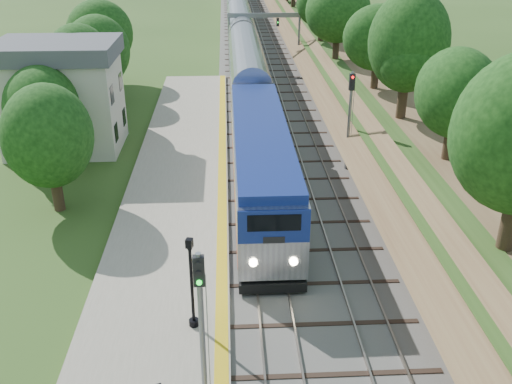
{
  "coord_description": "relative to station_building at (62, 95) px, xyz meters",
  "views": [
    {
      "loc": [
        -1.9,
        -11.32,
        15.76
      ],
      "look_at": [
        -0.5,
        15.63,
        2.8
      ],
      "focal_mm": 40.0,
      "sensor_mm": 36.0,
      "label": 1
    }
  ],
  "objects": [
    {
      "name": "train",
      "position": [
        14.0,
        54.28,
        -1.69
      ],
      "size": [
        3.21,
        150.57,
        4.73
      ],
      "color": "black",
      "rests_on": "trackbed"
    },
    {
      "name": "signal_gantry",
      "position": [
        16.47,
        24.99,
        0.73
      ],
      "size": [
        8.4,
        0.38,
        6.2
      ],
      "color": "slate",
      "rests_on": "ground"
    },
    {
      "name": "signal_farside",
      "position": [
        20.2,
        -5.36,
        0.16
      ],
      "size": [
        0.37,
        0.29,
        6.76
      ],
      "color": "slate",
      "rests_on": "ground"
    },
    {
      "name": "station_building",
      "position": [
        0.0,
        0.0,
        0.0
      ],
      "size": [
        8.6,
        6.6,
        8.0
      ],
      "color": "beige",
      "rests_on": "ground"
    },
    {
      "name": "platform",
      "position": [
        8.8,
        -14.0,
        -3.9
      ],
      "size": [
        6.4,
        68.0,
        0.38
      ],
      "primitive_type": "cube",
      "color": "gray",
      "rests_on": "ground"
    },
    {
      "name": "lamppost_far",
      "position": [
        10.49,
        -22.09,
        -1.85
      ],
      "size": [
        0.41,
        0.41,
        4.17
      ],
      "color": "black",
      "rests_on": "platform"
    },
    {
      "name": "embankment",
      "position": [
        24.35,
        30.0,
        -2.14
      ],
      "size": [
        10.64,
        170.0,
        11.7
      ],
      "color": "brown",
      "rests_on": "ground"
    },
    {
      "name": "trackbed",
      "position": [
        16.0,
        30.0,
        -4.02
      ],
      "size": [
        9.5,
        170.0,
        0.28
      ],
      "color": "#4C4944",
      "rests_on": "ground"
    },
    {
      "name": "signal_platform",
      "position": [
        11.1,
        -26.39,
        0.08
      ],
      "size": [
        0.36,
        0.29,
        6.17
      ],
      "color": "slate",
      "rests_on": "platform"
    },
    {
      "name": "trees_behind_platform",
      "position": [
        2.83,
        -9.33,
        0.44
      ],
      "size": [
        7.82,
        53.32,
        7.21
      ],
      "color": "#332316",
      "rests_on": "ground"
    },
    {
      "name": "yellow_stripe",
      "position": [
        11.65,
        -14.0,
        -3.7
      ],
      "size": [
        0.55,
        68.0,
        0.01
      ],
      "primitive_type": "cube",
      "color": "gold",
      "rests_on": "platform"
    }
  ]
}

